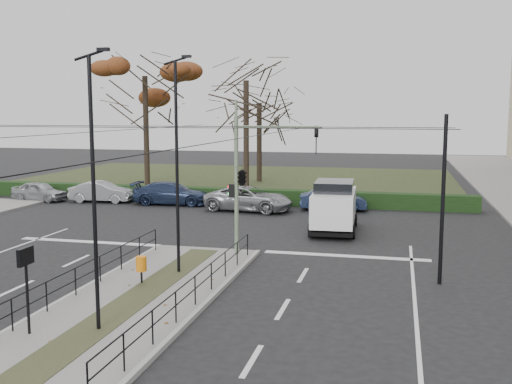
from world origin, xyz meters
TOP-DOWN VIEW (x-y plane):
  - ground at (0.00, 0.00)m, footprint 140.00×140.00m
  - median_island at (0.00, -2.50)m, footprint 4.40×15.00m
  - park at (-6.00, 32.00)m, footprint 38.00×26.00m
  - hedge at (-6.00, 18.60)m, footprint 38.00×1.00m
  - median_railing at (0.00, -2.60)m, footprint 4.14×13.24m
  - catenary at (0.00, 1.62)m, footprint 20.00×34.00m
  - traffic_light at (1.84, 4.29)m, footprint 3.91×2.21m
  - litter_bin at (-0.53, -0.83)m, footprint 0.37×0.37m
  - info_panel at (-1.51, -5.96)m, footprint 0.13×0.62m
  - streetlamp_median_near at (0.18, -5.23)m, footprint 0.63×0.13m
  - streetlamp_median_far at (0.20, 0.89)m, footprint 0.66×0.14m
  - parked_car_first at (-15.84, 16.48)m, footprint 4.06×1.97m
  - parked_car_second at (-11.45, 17.00)m, footprint 4.39×1.92m
  - parked_car_third at (-6.46, 17.13)m, footprint 5.26×2.42m
  - parked_car_fourth at (-0.87, 15.81)m, footprint 5.69×3.14m
  - white_van at (4.93, 10.59)m, footprint 2.43×5.04m
  - rust_tree at (-12.10, 26.07)m, footprint 8.75×8.75m
  - bare_tree_center at (-3.68, 30.70)m, footprint 7.13×7.13m
  - bare_tree_near at (-3.66, 26.07)m, footprint 6.88×6.88m
  - parked_car_fifth at (4.19, 17.17)m, footprint 4.22×1.83m

SIDE VIEW (x-z plane):
  - ground at x=0.00m, z-range 0.00..0.00m
  - park at x=-6.00m, z-range 0.00..0.10m
  - median_island at x=0.00m, z-range 0.00..0.14m
  - hedge at x=-6.00m, z-range 0.00..1.00m
  - parked_car_first at x=-15.84m, z-range 0.00..1.34m
  - parked_car_fifth at x=4.19m, z-range 0.00..1.35m
  - parked_car_second at x=-11.45m, z-range 0.00..1.40m
  - parked_car_third at x=-6.46m, z-range 0.00..1.49m
  - parked_car_fourth at x=-0.87m, z-range 0.00..1.51m
  - litter_bin at x=-0.53m, z-range 0.35..1.30m
  - median_railing at x=0.00m, z-range 0.52..1.44m
  - white_van at x=4.93m, z-range 0.05..2.64m
  - info_panel at x=-1.51m, z-range 0.81..3.18m
  - catenary at x=0.00m, z-range 0.42..6.42m
  - traffic_light at x=1.84m, z-range 0.61..6.37m
  - streetlamp_median_near at x=0.18m, z-range 0.20..7.77m
  - streetlamp_median_far at x=0.20m, z-range 0.21..8.13m
  - bare_tree_center at x=-3.68m, z-range 1.87..10.81m
  - bare_tree_near at x=-3.66m, z-range 2.30..13.45m
  - rust_tree at x=-12.10m, z-range 3.12..14.74m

